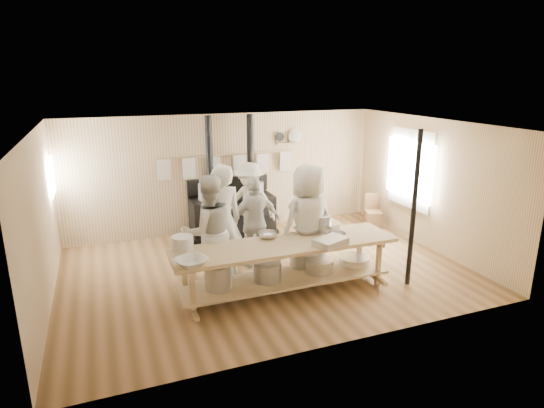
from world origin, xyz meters
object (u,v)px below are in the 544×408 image
object	(u,v)px
chair	(373,218)
roasting_pan	(330,242)
stove	(232,211)
cook_right	(255,222)
cook_far_left	(222,221)
cook_by_window	(250,203)
prep_table	(285,263)
cook_center	(308,222)
cook_left	(209,232)

from	to	relation	value
chair	roasting_pan	xyz separation A→B (m)	(-2.54, -2.63, 0.68)
chair	roasting_pan	bearing A→B (deg)	-114.60
stove	chair	distance (m)	3.25
stove	cook_right	world-z (taller)	stove
chair	cook_far_left	bearing A→B (deg)	-142.31
stove	cook_far_left	distance (m)	2.20
cook_by_window	prep_table	bearing A→B (deg)	-57.59
roasting_pan	cook_by_window	bearing A→B (deg)	98.72
cook_center	cook_far_left	bearing A→B (deg)	-35.71
roasting_pan	prep_table	bearing A→B (deg)	152.29
cook_far_left	cook_by_window	xyz separation A→B (m)	(0.96, 1.38, -0.14)
prep_table	roasting_pan	bearing A→B (deg)	-27.71
cook_by_window	roasting_pan	world-z (taller)	cook_by_window
stove	prep_table	distance (m)	3.02
cook_right	cook_center	bearing A→B (deg)	122.93
cook_far_left	cook_center	bearing A→B (deg)	148.97
chair	roasting_pan	world-z (taller)	roasting_pan
stove	cook_left	size ratio (longest dim) A/B	1.38
cook_right	roasting_pan	size ratio (longest dim) A/B	3.27
cook_far_left	cook_right	bearing A→B (deg)	-169.27
stove	cook_right	size ratio (longest dim) A/B	1.56
cook_by_window	roasting_pan	distance (m)	2.75
cook_center	roasting_pan	size ratio (longest dim) A/B	3.93
cook_far_left	chair	bearing A→B (deg)	-167.97
cook_left	cook_center	world-z (taller)	cook_center
cook_left	cook_center	size ratio (longest dim) A/B	0.94
roasting_pan	cook_right	bearing A→B (deg)	114.65
cook_far_left	cook_left	bearing A→B (deg)	39.74
prep_table	cook_left	xyz separation A→B (m)	(-1.05, 0.69, 0.42)
prep_table	chair	xyz separation A→B (m)	(3.16, 2.30, -0.29)
cook_center	chair	world-z (taller)	cook_center
prep_table	roasting_pan	distance (m)	0.81
stove	cook_by_window	size ratio (longest dim) A/B	1.53
cook_left	roasting_pan	world-z (taller)	cook_left
cook_left	cook_far_left	bearing A→B (deg)	-136.96
stove	roasting_pan	xyz separation A→B (m)	(0.63, -3.35, 0.39)
cook_left	cook_by_window	distance (m)	2.12
prep_table	cook_by_window	size ratio (longest dim) A/B	2.12
cook_far_left	stove	bearing A→B (deg)	-116.70
prep_table	cook_far_left	bearing A→B (deg)	126.49
stove	prep_table	world-z (taller)	stove
cook_left	stove	bearing A→B (deg)	-117.34
cook_left	cook_right	bearing A→B (deg)	-154.81
stove	roasting_pan	bearing A→B (deg)	-79.40
cook_left	chair	bearing A→B (deg)	-162.07
cook_center	roasting_pan	world-z (taller)	cook_center
cook_by_window	cook_left	bearing A→B (deg)	-89.11
cook_left	cook_center	bearing A→B (deg)	166.71
cook_by_window	chair	world-z (taller)	cook_by_window
cook_right	roasting_pan	bearing A→B (deg)	108.35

